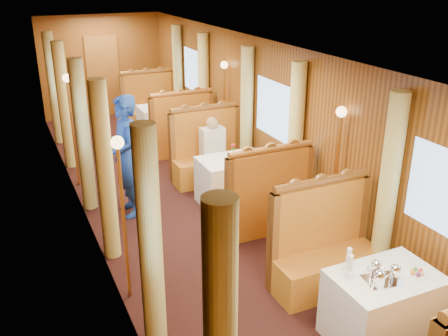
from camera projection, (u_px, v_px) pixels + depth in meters
floor at (189, 211)px, 7.81m from camera, size 3.00×12.00×0.01m
ceiling at (185, 49)px, 6.87m from camera, size 3.00×12.00×0.01m
wall_far at (102, 66)px, 12.40m from camera, size 3.00×0.01×2.50m
wall_left at (84, 149)px, 6.76m from camera, size 0.01×12.00×2.50m
wall_right at (276, 123)px, 7.92m from camera, size 0.01×12.00×2.50m
doorway_far at (103, 76)px, 12.47m from camera, size 0.80×0.04×2.00m
table_near at (382, 307)px, 5.01m from camera, size 1.05×0.72×0.75m
banquette_near_aft at (324, 254)px, 5.84m from camera, size 1.30×0.55×1.34m
table_mid at (233, 181)px, 7.96m from camera, size 1.05×0.72×0.75m
banquette_mid_fwd at (263, 203)px, 7.08m from camera, size 1.30×0.55×1.34m
banquette_mid_aft at (208, 157)px, 8.80m from camera, size 1.30×0.55×1.34m
table_far at (164, 123)px, 10.91m from camera, size 1.05×0.72×0.75m
banquette_far_fwd at (180, 134)px, 10.04m from camera, size 1.30×0.55×1.34m
banquette_far_aft at (151, 110)px, 11.75m from camera, size 1.30×0.55×1.34m
tea_tray at (382, 281)px, 4.77m from camera, size 0.38×0.32×0.01m
teapot_left at (379, 281)px, 4.65m from camera, size 0.18×0.14×0.15m
teapot_right at (395, 274)px, 4.77m from camera, size 0.19×0.17×0.13m
teapot_back at (376, 270)px, 4.84m from camera, size 0.19×0.17×0.13m
fruit_plate at (417, 273)px, 4.87m from camera, size 0.20×0.20×0.05m
cup_inboard at (350, 270)px, 4.77m from camera, size 0.08×0.08×0.26m
cup_outboard at (348, 262)px, 4.88m from camera, size 0.08×0.08×0.26m
rose_vase_mid at (233, 148)px, 7.74m from camera, size 0.06×0.06×0.36m
rose_vase_far at (162, 98)px, 10.73m from camera, size 0.06×0.06×0.36m
window_left_near at (165, 267)px, 3.74m from camera, size 0.01×1.20×0.90m
curtain_left_near_b at (150, 247)px, 4.54m from camera, size 0.22×0.22×2.35m
curtain_right_near_b at (387, 194)px, 5.61m from camera, size 0.22×0.22×2.35m
window_left_mid at (83, 135)px, 6.70m from camera, size 0.01×1.20×0.90m
curtain_left_mid_a at (105, 173)px, 6.18m from camera, size 0.22×0.22×2.35m
curtain_left_mid_b at (83, 137)px, 7.50m from camera, size 0.22×0.22×2.35m
window_right_mid at (275, 110)px, 7.84m from camera, size 0.01×1.20×0.90m
curtain_right_mid_a at (295, 143)px, 7.24m from camera, size 0.22×0.22×2.35m
curtain_right_mid_b at (247, 116)px, 8.56m from camera, size 0.22×0.22×2.35m
window_left_far at (51, 83)px, 9.65m from camera, size 0.01×1.20×0.90m
curtain_left_far_a at (64, 106)px, 9.13m from camera, size 0.22×0.22×2.35m
curtain_left_far_b at (54, 89)px, 10.45m from camera, size 0.22×0.22×2.35m
window_right_far at (194, 71)px, 10.79m from camera, size 0.01×1.20×0.90m
curtain_right_far_a at (204, 92)px, 10.20m from camera, size 0.22×0.22×2.35m
curtain_right_far_b at (178, 77)px, 11.51m from camera, size 0.22×0.22×2.35m
sconce_left_fore at (121, 187)px, 5.28m from camera, size 0.14×0.14×1.95m
sconce_right_fore at (338, 150)px, 6.35m from camera, size 0.14×0.14×1.95m
sconce_left_aft at (70, 108)px, 8.23m from camera, size 0.14×0.14×1.95m
sconce_right_aft at (224, 92)px, 9.31m from camera, size 0.14×0.14×1.95m
steward at (126, 157)px, 7.39m from camera, size 0.47×0.69×1.86m
passenger at (213, 144)px, 8.48m from camera, size 0.40×0.44×0.76m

